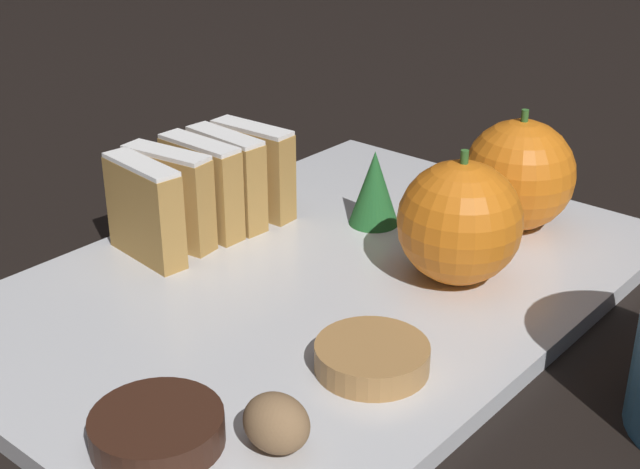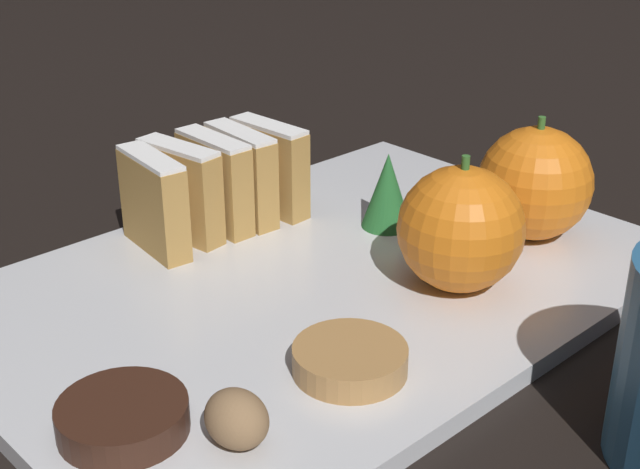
{
  "view_description": "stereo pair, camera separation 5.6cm",
  "coord_description": "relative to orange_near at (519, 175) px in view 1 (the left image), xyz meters",
  "views": [
    {
      "loc": [
        0.33,
        -0.38,
        0.28
      ],
      "look_at": [
        0.0,
        0.0,
        0.04
      ],
      "focal_mm": 50.0,
      "sensor_mm": 36.0,
      "label": 1
    },
    {
      "loc": [
        0.37,
        -0.35,
        0.28
      ],
      "look_at": [
        0.0,
        0.0,
        0.04
      ],
      "focal_mm": 50.0,
      "sensor_mm": 36.0,
      "label": 2
    }
  ],
  "objects": [
    {
      "name": "gingerbread_cookie",
      "position": [
        0.03,
        -0.21,
        -0.03
      ],
      "size": [
        0.06,
        0.06,
        0.01
      ],
      "color": "#B27F47",
      "rests_on": "serving_platter"
    },
    {
      "name": "stollen_slice_fourth",
      "position": [
        -0.16,
        -0.13,
        -0.01
      ],
      "size": [
        0.07,
        0.02,
        0.07
      ],
      "color": "#B28442",
      "rests_on": "serving_platter"
    },
    {
      "name": "walnut",
      "position": [
        0.04,
        -0.29,
        -0.03
      ],
      "size": [
        0.03,
        0.03,
        0.03
      ],
      "color": "#8E6B47",
      "rests_on": "serving_platter"
    },
    {
      "name": "evergreen_sprig",
      "position": [
        -0.08,
        -0.06,
        -0.01
      ],
      "size": [
        0.04,
        0.04,
        0.06
      ],
      "color": "#23662D",
      "rests_on": "serving_platter"
    },
    {
      "name": "stollen_slice_third",
      "position": [
        -0.16,
        -0.15,
        -0.01
      ],
      "size": [
        0.07,
        0.02,
        0.07
      ],
      "color": "#B28442",
      "rests_on": "serving_platter"
    },
    {
      "name": "ground_plane",
      "position": [
        -0.06,
        -0.15,
        -0.05
      ],
      "size": [
        6.0,
        6.0,
        0.0
      ],
      "primitive_type": "plane",
      "color": "black"
    },
    {
      "name": "stollen_slice_fifth",
      "position": [
        -0.16,
        -0.1,
        -0.01
      ],
      "size": [
        0.07,
        0.02,
        0.07
      ],
      "color": "#B28442",
      "rests_on": "serving_platter"
    },
    {
      "name": "serving_platter",
      "position": [
        -0.06,
        -0.15,
        -0.05
      ],
      "size": [
        0.3,
        0.44,
        0.01
      ],
      "color": "silver",
      "rests_on": "ground_plane"
    },
    {
      "name": "chocolate_cookie",
      "position": [
        -0.0,
        -0.33,
        -0.03
      ],
      "size": [
        0.06,
        0.06,
        0.02
      ],
      "color": "#381E14",
      "rests_on": "serving_platter"
    },
    {
      "name": "stollen_slice_second",
      "position": [
        -0.17,
        -0.18,
        -0.01
      ],
      "size": [
        0.07,
        0.03,
        0.07
      ],
      "color": "#B28442",
      "rests_on": "serving_platter"
    },
    {
      "name": "orange_near",
      "position": [
        0.0,
        0.0,
        0.0
      ],
      "size": [
        0.08,
        0.08,
        0.09
      ],
      "color": "orange",
      "rests_on": "serving_platter"
    },
    {
      "name": "orange_far",
      "position": [
        0.01,
        -0.1,
        -0.0
      ],
      "size": [
        0.08,
        0.08,
        0.09
      ],
      "color": "orange",
      "rests_on": "serving_platter"
    },
    {
      "name": "stollen_slice_front",
      "position": [
        -0.16,
        -0.2,
        -0.01
      ],
      "size": [
        0.07,
        0.03,
        0.07
      ],
      "color": "#B28442",
      "rests_on": "serving_platter"
    }
  ]
}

